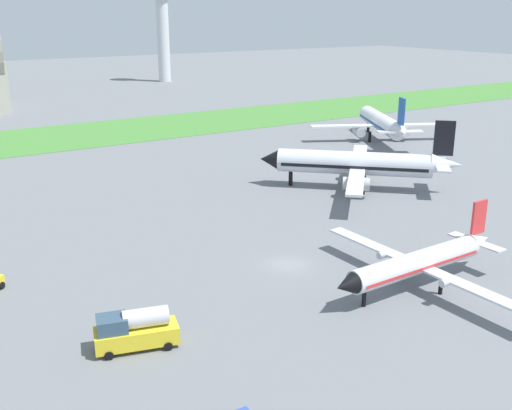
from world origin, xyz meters
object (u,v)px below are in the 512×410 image
at_px(airplane_parked_jet_far, 382,123).
at_px(fuel_truck_midfield, 135,330).
at_px(control_tower, 163,24).
at_px(airplane_foreground_turboprop, 420,262).
at_px(airplane_midfield_jet, 358,164).

bearing_deg(airplane_parked_jet_far, fuel_truck_midfield, 150.98).
relative_size(fuel_truck_midfield, control_tower, 0.20).
height_order(airplane_foreground_turboprop, control_tower, control_tower).
height_order(airplane_foreground_turboprop, airplane_parked_jet_far, airplane_parked_jet_far).
distance_m(airplane_foreground_turboprop, fuel_truck_midfield, 27.43).
xyz_separation_m(airplane_foreground_turboprop, airplane_parked_jet_far, (45.55, 52.79, 1.04)).
xyz_separation_m(fuel_truck_midfield, control_tower, (80.89, 172.22, 19.18)).
bearing_deg(fuel_truck_midfield, control_tower, -99.87).
distance_m(airplane_midfield_jet, control_tower, 152.81).
bearing_deg(fuel_truck_midfield, airplane_parked_jet_far, -130.97).
bearing_deg(airplane_midfield_jet, control_tower, -60.15).
distance_m(airplane_parked_jet_far, control_tower, 125.14).
xyz_separation_m(airplane_midfield_jet, fuel_truck_midfield, (-44.96, -24.66, -2.25)).
bearing_deg(airplane_midfield_jet, airplane_foreground_turboprop, 101.82).
bearing_deg(fuel_truck_midfield, airplane_foreground_turboprop, -173.68).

